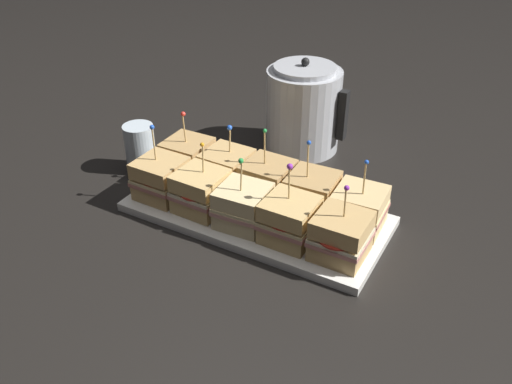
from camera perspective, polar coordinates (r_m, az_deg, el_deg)
ground_plane at (r=1.13m, az=0.00°, el=-2.67°), size 6.00×6.00×0.00m
serving_platter at (r=1.13m, az=0.00°, el=-2.30°), size 0.54×0.24×0.02m
sandwich_front_far_left at (r=1.17m, az=-9.97°, el=1.40°), size 0.10×0.10×0.17m
sandwich_front_left at (r=1.11m, az=-5.84°, el=0.08°), size 0.10×0.10×0.15m
sandwich_front_center at (r=1.06m, az=-1.43°, el=-1.46°), size 0.10×0.10×0.15m
sandwich_front_right at (r=1.02m, az=3.55°, el=-2.95°), size 0.10×0.10×0.16m
sandwich_front_far_right at (r=0.99m, az=8.92°, el=-4.62°), size 0.10×0.10×0.15m
sandwich_back_far_left at (r=1.23m, az=-7.19°, el=3.56°), size 0.10×0.10×0.16m
sandwich_back_left at (r=1.18m, az=-3.08°, el=2.35°), size 0.10×0.10×0.15m
sandwich_back_center at (r=1.14m, az=1.27°, el=1.11°), size 0.10×0.10×0.16m
sandwich_back_right at (r=1.10m, az=5.90°, el=-0.24°), size 0.10×0.11×0.17m
sandwich_back_far_right at (r=1.07m, az=10.80°, el=-1.75°), size 0.10×0.10×0.16m
kettle_steel at (r=1.36m, az=5.00°, el=8.71°), size 0.21×0.18×0.24m
drinking_glass at (r=1.30m, az=-12.09°, el=4.56°), size 0.07×0.07×0.11m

